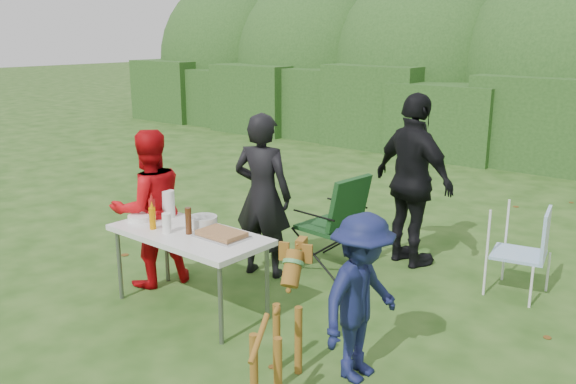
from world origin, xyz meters
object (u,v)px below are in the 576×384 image
Objects in this scene: person_red_jacket at (149,208)px; dog at (277,330)px; child at (361,298)px; person_black_puffy at (413,181)px; person_cook at (263,196)px; camping_chair at (331,221)px; beer_bottle at (188,221)px; mustard_bottle at (152,218)px; lawn_chair at (519,251)px; paper_towel_roll at (168,204)px; folding_table at (189,238)px; ketchup_bottle at (152,210)px.

person_red_jacket is 1.62× the size of dog.
dog is at bearing 145.12° from child.
dog is (0.47, -2.77, -0.47)m from person_black_puffy.
camping_chair is (0.44, 0.57, -0.32)m from person_cook.
beer_bottle is at bearing 78.77° from person_cook.
person_cook is 1.22m from mustard_bottle.
person_black_puffy is 1.28m from lawn_chair.
camping_chair reaches higher than beer_bottle.
person_cook is 1.35× the size of child.
person_black_puffy is at bearing -12.83° from dog.
beer_bottle reaches higher than dog.
person_black_puffy is 2.50m from beer_bottle.
mustard_bottle is at bearing -161.91° from beer_bottle.
child is (1.87, -1.02, -0.22)m from person_cook.
child is (2.56, -0.13, -0.16)m from person_red_jacket.
child reaches higher than paper_towel_roll.
child is at bearing 128.64° from person_black_puffy.
mustard_bottle is at bearing 72.83° from camping_chair.
dog is (1.45, -0.48, -0.23)m from folding_table.
person_black_puffy reaches higher than beer_bottle.
person_red_jacket is 0.27m from paper_towel_roll.
person_cook is 7.71× the size of ketchup_bottle.
lawn_chair is (0.71, 2.72, -0.02)m from dog.
paper_towel_roll is at bearing 62.86° from camping_chair.
person_red_jacket is at bearing 147.41° from ketchup_bottle.
person_cook reaches higher than ketchup_bottle.
folding_table is at bearing -20.78° from paper_towel_roll.
dog is 2.36m from camping_chair.
camping_chair is at bearing 58.56° from paper_towel_roll.
paper_towel_roll is at bearing 73.44° from person_black_puffy.
lawn_chair is (1.77, 0.62, -0.09)m from camping_chair.
person_black_puffy is 9.31× the size of mustard_bottle.
lawn_chair is 3.46m from mustard_bottle.
camping_chair is at bearing 161.63° from person_red_jacket.
lawn_chair is 3.38m from paper_towel_roll.
dog is 4.39× the size of ketchup_bottle.
lawn_chair is (0.35, 2.22, -0.19)m from child.
lawn_chair is (2.91, 2.09, -0.34)m from person_red_jacket.
person_black_puffy is 7.16× the size of paper_towel_roll.
beer_bottle reaches higher than ketchup_bottle.
dog is 2.03m from ketchup_bottle.
person_black_puffy is 2.57m from paper_towel_roll.
person_black_puffy reaches higher than folding_table.
dog is at bearing 118.12° from person_black_puffy.
folding_table is at bearing 97.67° from person_red_jacket.
person_cook is 2.55m from lawn_chair.
mustard_bottle is at bearing -61.55° from paper_towel_roll.
person_black_puffy is 7.76× the size of beer_bottle.
person_red_jacket is 3.60m from lawn_chair.
person_black_puffy is at bearing 66.91° from folding_table.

